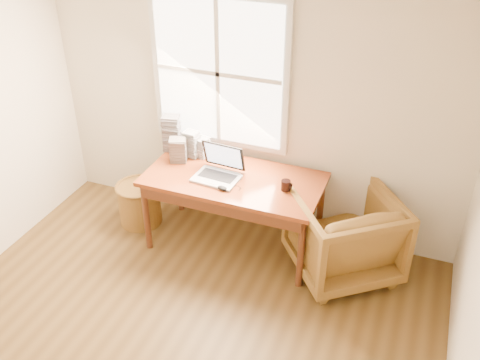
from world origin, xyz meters
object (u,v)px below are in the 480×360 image
object	(u,v)px
wicker_stool	(140,204)
coffee_mug	(286,185)
cd_stack_a	(192,144)
armchair	(344,234)
desk	(234,179)
laptop	(216,166)

from	to	relation	value
wicker_stool	coffee_mug	distance (m)	1.63
coffee_mug	cd_stack_a	distance (m)	1.04
armchair	coffee_mug	world-z (taller)	coffee_mug
desk	wicker_stool	distance (m)	1.15
wicker_stool	laptop	size ratio (longest dim) A/B	1.05
desk	cd_stack_a	bearing A→B (deg)	156.40
cd_stack_a	laptop	bearing A→B (deg)	-39.31
armchair	laptop	xyz separation A→B (m)	(-1.17, -0.09, 0.50)
laptop	coffee_mug	distance (m)	0.64
coffee_mug	cd_stack_a	world-z (taller)	cd_stack_a
armchair	coffee_mug	distance (m)	0.67
cd_stack_a	desk	bearing A→B (deg)	-23.60
laptop	coffee_mug	size ratio (longest dim) A/B	4.33
coffee_mug	desk	bearing A→B (deg)	176.20
armchair	wicker_stool	distance (m)	2.07
armchair	wicker_stool	xyz separation A→B (m)	(-2.06, 0.00, -0.18)
desk	laptop	size ratio (longest dim) A/B	3.99
desk	laptop	xyz separation A→B (m)	(-0.13, -0.09, 0.16)
laptop	cd_stack_a	xyz separation A→B (m)	(-0.38, 0.31, -0.01)
wicker_stool	cd_stack_a	size ratio (longest dim) A/B	1.63
desk	cd_stack_a	xyz separation A→B (m)	(-0.51, 0.22, 0.15)
desk	wicker_stool	bearing A→B (deg)	180.00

